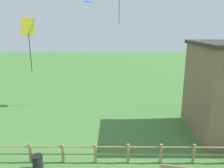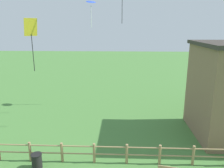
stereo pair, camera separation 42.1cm
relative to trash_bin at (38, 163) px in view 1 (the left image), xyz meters
name	(u,v)px [view 1 (the left image)]	position (x,y,z in m)	size (l,w,h in m)	color
wooden_fence	(112,152)	(3.76, 0.62, 0.22)	(15.83, 0.14, 1.11)	#9E7F56
trash_bin	(38,163)	(0.00, 0.00, 0.00)	(0.56, 0.56, 0.80)	black
kite_yellow_diamond	(28,33)	(-2.12, 5.94, 6.25)	(0.91, 0.80, 3.76)	yellow
kite_blue_delta	(88,3)	(1.93, 7.87, 8.42)	(0.97, 0.95, 2.08)	blue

